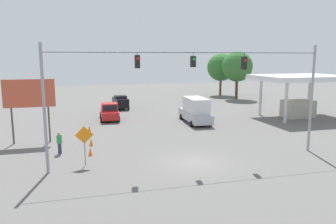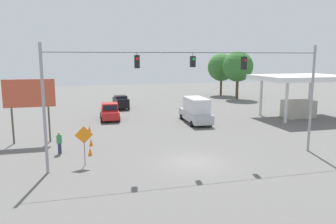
% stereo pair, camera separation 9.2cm
% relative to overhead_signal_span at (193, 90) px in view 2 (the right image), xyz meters
% --- Properties ---
extents(ground_plane, '(140.00, 140.00, 0.00)m').
position_rel_overhead_signal_span_xyz_m(ground_plane, '(0.03, 0.43, -5.28)').
color(ground_plane, '#605E5B').
extents(overhead_signal_span, '(20.44, 0.38, 8.54)m').
position_rel_overhead_signal_span_xyz_m(overhead_signal_span, '(0.00, 0.00, 0.00)').
color(overhead_signal_span, '#939399').
rests_on(overhead_signal_span, ground_plane).
extents(pickup_truck_red_withflow_far, '(2.40, 5.40, 2.12)m').
position_rel_overhead_signal_span_xyz_m(pickup_truck_red_withflow_far, '(4.48, -17.95, -4.30)').
color(pickup_truck_red_withflow_far, red).
rests_on(pickup_truck_red_withflow_far, ground_plane).
extents(sedan_black_withflow_deep, '(2.25, 4.10, 1.98)m').
position_rel_overhead_signal_span_xyz_m(sedan_black_withflow_deep, '(2.13, -26.11, -4.25)').
color(sedan_black_withflow_deep, black).
rests_on(sedan_black_withflow_deep, ground_plane).
extents(box_truck_silver_oncoming_far, '(2.63, 6.92, 2.97)m').
position_rel_overhead_signal_span_xyz_m(box_truck_silver_oncoming_far, '(-5.09, -13.39, -3.82)').
color(box_truck_silver_oncoming_far, '#A8AAB2').
rests_on(box_truck_silver_oncoming_far, ground_plane).
extents(traffic_cone_nearest, '(0.35, 0.35, 0.64)m').
position_rel_overhead_signal_span_xyz_m(traffic_cone_nearest, '(7.29, -3.29, -4.96)').
color(traffic_cone_nearest, orange).
rests_on(traffic_cone_nearest, ground_plane).
extents(traffic_cone_second, '(0.35, 0.35, 0.64)m').
position_rel_overhead_signal_span_xyz_m(traffic_cone_second, '(7.13, -6.20, -4.96)').
color(traffic_cone_second, orange).
rests_on(traffic_cone_second, ground_plane).
extents(traffic_cone_third, '(0.35, 0.35, 0.64)m').
position_rel_overhead_signal_span_xyz_m(traffic_cone_third, '(7.29, -9.07, -4.96)').
color(traffic_cone_third, orange).
rests_on(traffic_cone_third, ground_plane).
extents(traffic_cone_fourth, '(0.35, 0.35, 0.64)m').
position_rel_overhead_signal_span_xyz_m(traffic_cone_fourth, '(7.11, -11.74, -4.96)').
color(traffic_cone_fourth, orange).
rests_on(traffic_cone_fourth, ground_plane).
extents(gas_station, '(10.81, 8.05, 5.36)m').
position_rel_overhead_signal_span_xyz_m(gas_station, '(-18.88, -13.24, -1.38)').
color(gas_station, silver).
rests_on(gas_station, ground_plane).
extents(roadside_billboard, '(4.36, 0.16, 5.71)m').
position_rel_overhead_signal_span_xyz_m(roadside_billboard, '(12.21, -8.62, -1.13)').
color(roadside_billboard, '#4C473D').
rests_on(roadside_billboard, ground_plane).
extents(work_zone_sign, '(1.27, 0.06, 2.84)m').
position_rel_overhead_signal_span_xyz_m(work_zone_sign, '(7.72, -1.02, -3.29)').
color(work_zone_sign, slate).
rests_on(work_zone_sign, ground_plane).
extents(pedestrian, '(0.40, 0.28, 1.79)m').
position_rel_overhead_signal_span_xyz_m(pedestrian, '(9.62, -4.41, -4.37)').
color(pedestrian, '#2D334C').
rests_on(pedestrian, ground_plane).
extents(tree_horizon_left, '(5.48, 5.48, 8.36)m').
position_rel_overhead_signal_span_xyz_m(tree_horizon_left, '(-19.46, -38.47, 0.33)').
color(tree_horizon_left, '#4C3823').
rests_on(tree_horizon_left, ground_plane).
extents(tree_horizon_right, '(5.47, 5.47, 8.67)m').
position_rel_overhead_signal_span_xyz_m(tree_horizon_right, '(-19.82, -32.16, 0.63)').
color(tree_horizon_right, '#4C3823').
rests_on(tree_horizon_right, ground_plane).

